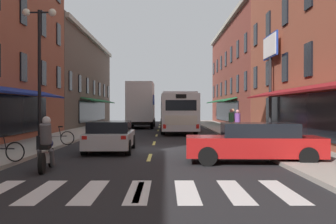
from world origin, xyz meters
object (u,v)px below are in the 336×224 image
at_px(sedan_far, 146,118).
at_px(billboard_sign, 270,58).
at_px(pedestrian_mid, 231,121).
at_px(pedestrian_far, 238,122).
at_px(box_truck, 141,106).
at_px(street_lamp_twin, 39,72).
at_px(sedan_mid, 255,143).
at_px(pedestrian_near, 233,120).
at_px(sedan_near, 110,136).
at_px(motorcycle_rider, 47,147).
at_px(bicycle_mid, 56,138).
at_px(transit_bus, 177,112).
at_px(bicycle_near, 0,151).

bearing_deg(sedan_far, billboard_sign, -69.07).
xyz_separation_m(pedestrian_mid, pedestrian_far, (0.15, -1.60, -0.02)).
height_order(box_truck, street_lamp_twin, street_lamp_twin).
bearing_deg(billboard_sign, sedan_mid, -106.87).
relative_size(billboard_sign, box_truck, 0.86).
xyz_separation_m(sedan_mid, sedan_far, (-5.37, 33.68, -0.00)).
bearing_deg(box_truck, pedestrian_near, -52.74).
xyz_separation_m(billboard_sign, pedestrian_near, (-1.50, 4.79, -3.91)).
distance_m(pedestrian_far, street_lamp_twin, 13.67).
bearing_deg(pedestrian_mid, billboard_sign, -121.48).
distance_m(sedan_near, motorcycle_rider, 5.57).
bearing_deg(bicycle_mid, transit_bus, 64.74).
bearing_deg(box_truck, billboard_sign, -58.56).
bearing_deg(motorcycle_rider, transit_bus, 77.28).
relative_size(bicycle_mid, pedestrian_far, 1.02).
bearing_deg(box_truck, sedan_mid, -77.87).
relative_size(box_truck, pedestrian_near, 4.25).
xyz_separation_m(bicycle_near, street_lamp_twin, (0.13, 3.88, 2.93)).
relative_size(motorcycle_rider, pedestrian_near, 1.20).
height_order(transit_bus, bicycle_near, transit_bus).
distance_m(sedan_mid, bicycle_near, 8.61).
bearing_deg(box_truck, pedestrian_mid, -59.27).
distance_m(transit_bus, motorcycle_rider, 20.79).
xyz_separation_m(billboard_sign, bicycle_mid, (-11.66, -5.53, -4.47)).
bearing_deg(sedan_far, box_truck, -90.41).
distance_m(transit_bus, sedan_near, 15.23).
distance_m(bicycle_near, pedestrian_mid, 17.60).
bearing_deg(sedan_near, pedestrian_near, 58.65).
xyz_separation_m(billboard_sign, pedestrian_mid, (-1.94, 2.85, -3.95)).
xyz_separation_m(sedan_near, sedan_mid, (5.53, -3.68, 0.03)).
xyz_separation_m(transit_bus, pedestrian_near, (3.99, -2.77, -0.55)).
height_order(sedan_near, sedan_far, sedan_far).
relative_size(pedestrian_mid, pedestrian_far, 1.02).
relative_size(box_truck, sedan_mid, 1.54).
bearing_deg(sedan_near, bicycle_mid, 148.21).
height_order(transit_bus, box_truck, box_truck).
distance_m(bicycle_mid, pedestrian_mid, 12.85).
height_order(billboard_sign, motorcycle_rider, billboard_sign).
relative_size(transit_bus, street_lamp_twin, 1.87).
bearing_deg(sedan_near, pedestrian_mid, 55.67).
distance_m(transit_bus, pedestrian_mid, 5.92).
relative_size(billboard_sign, sedan_far, 1.39).
bearing_deg(billboard_sign, bicycle_mid, -154.64).
bearing_deg(transit_bus, motorcycle_rider, -102.72).
bearing_deg(sedan_far, bicycle_near, -95.34).
height_order(sedan_near, motorcycle_rider, motorcycle_rider).
bearing_deg(pedestrian_mid, pedestrian_near, 11.72).
xyz_separation_m(motorcycle_rider, pedestrian_near, (8.56, 17.49, 0.34)).
bearing_deg(street_lamp_twin, pedestrian_near, 50.72).
relative_size(sedan_far, pedestrian_far, 2.70).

